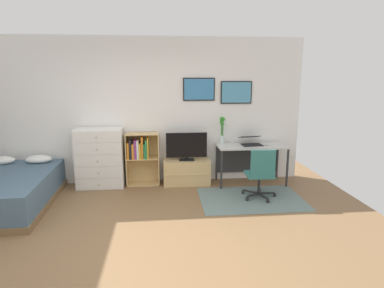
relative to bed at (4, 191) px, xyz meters
name	(u,v)px	position (x,y,z in m)	size (l,w,h in m)	color
ground_plane	(132,244)	(2.06, -1.36, -0.26)	(7.20, 7.20, 0.00)	brown
wall_back_with_posters	(141,111)	(2.08, 1.07, 1.10)	(6.12, 0.09, 2.70)	white
area_rug	(251,199)	(3.91, -0.07, -0.25)	(1.70, 1.20, 0.01)	slate
bed	(4,191)	(0.00, 0.00, 0.00)	(1.47, 2.07, 0.63)	brown
dresser	(100,158)	(1.33, 0.80, 0.29)	(0.83, 0.46, 1.08)	white
bookshelf	(141,154)	(2.06, 0.86, 0.32)	(0.60, 0.30, 0.97)	tan
tv_stand	(187,172)	(2.91, 0.81, -0.02)	(0.86, 0.41, 0.46)	tan
television	(187,147)	(2.91, 0.79, 0.46)	(0.76, 0.16, 0.52)	black
desk	(250,151)	(4.11, 0.80, 0.35)	(1.28, 0.58, 0.74)	silver
office_chair	(261,172)	(4.05, -0.08, 0.20)	(0.56, 0.58, 0.86)	#232326
laptop	(251,141)	(4.11, 0.79, 0.55)	(0.40, 0.43, 0.16)	black
computer_mouse	(267,144)	(4.39, 0.69, 0.50)	(0.06, 0.10, 0.03)	silver
bamboo_vase	(222,129)	(3.58, 0.90, 0.77)	(0.10, 0.10, 0.52)	silver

